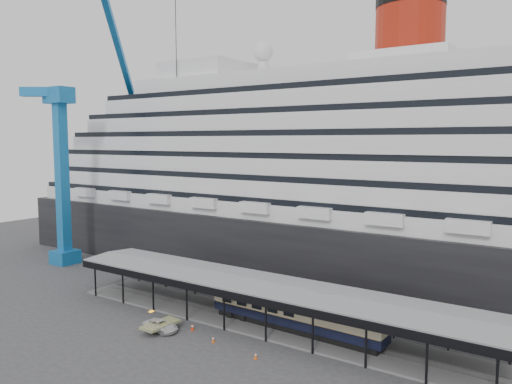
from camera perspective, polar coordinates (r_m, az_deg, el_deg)
ground at (r=58.09m, az=-1.87°, el=-16.34°), size 200.00×200.00×0.00m
cruise_ship at (r=81.90m, az=11.41°, el=3.24°), size 130.00×30.00×43.90m
platform_canopy at (r=61.12m, az=0.94°, el=-12.83°), size 56.00×9.18×5.30m
crane_blue at (r=93.93m, az=-20.76°, el=4.28°), size 22.63×19.19×47.60m
port_truck at (r=60.80m, az=-10.84°, el=-14.77°), size 4.64×2.32×1.26m
pullman_carriage at (r=58.96m, az=4.47°, el=-13.30°), size 21.99×3.56×21.51m
traffic_cone_left at (r=60.55m, az=-7.29°, el=-15.03°), size 0.53×0.53×0.81m
traffic_cone_mid at (r=57.04m, az=-4.92°, el=-16.42°), size 0.46×0.46×0.70m
traffic_cone_right at (r=53.04m, az=-0.05°, el=-18.18°), size 0.44×0.44×0.69m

